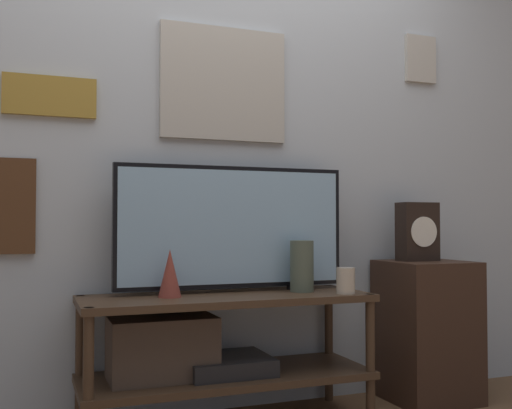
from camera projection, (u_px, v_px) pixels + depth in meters
The scene contains 8 objects.
wall_back at pixel (209, 119), 2.82m from camera, with size 6.40×0.08×2.70m.
media_console at pixel (203, 345), 2.50m from camera, with size 1.23×0.44×0.56m.
television at pixel (233, 227), 2.67m from camera, with size 1.05×0.05×0.56m.
vase_slim_bronze at pixel (170, 273), 2.46m from camera, with size 0.10×0.10×0.20m.
vase_tall_ceramic at pixel (302, 266), 2.67m from camera, with size 0.10×0.10×0.23m.
candle_jar at pixel (346, 281), 2.59m from camera, with size 0.08×0.08×0.11m.
side_table at pixel (427, 330), 2.93m from camera, with size 0.40×0.39×0.68m.
mantel_clock at pixel (417, 232), 2.96m from camera, with size 0.20×0.11×0.29m.
Camera 1 is at (-0.79, -2.17, 0.86)m, focal length 42.00 mm.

